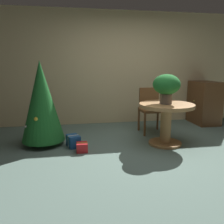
{
  "coord_description": "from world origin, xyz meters",
  "views": [
    {
      "loc": [
        -1.22,
        -3.31,
        1.39
      ],
      "look_at": [
        -0.61,
        0.21,
        0.66
      ],
      "focal_mm": 37.47,
      "sensor_mm": 36.0,
      "label": 1
    }
  ],
  "objects_px": {
    "wooden_chair_far": "(151,107)",
    "gift_box_blue": "(73,141)",
    "flower_vase": "(166,86)",
    "holiday_tree": "(42,101)",
    "round_dining_table": "(166,116)",
    "wooden_cabinet": "(204,103)",
    "gift_box_red": "(82,147)"
  },
  "relations": [
    {
      "from": "wooden_chair_far",
      "to": "gift_box_blue",
      "type": "xyz_separation_m",
      "value": [
        -1.61,
        -0.67,
        -0.43
      ]
    },
    {
      "from": "flower_vase",
      "to": "holiday_tree",
      "type": "height_order",
      "value": "holiday_tree"
    },
    {
      "from": "round_dining_table",
      "to": "flower_vase",
      "type": "distance_m",
      "value": 0.53
    },
    {
      "from": "holiday_tree",
      "to": "wooden_cabinet",
      "type": "distance_m",
      "value": 3.75
    },
    {
      "from": "round_dining_table",
      "to": "holiday_tree",
      "type": "height_order",
      "value": "holiday_tree"
    },
    {
      "from": "wooden_chair_far",
      "to": "gift_box_red",
      "type": "relative_size",
      "value": 4.95
    },
    {
      "from": "round_dining_table",
      "to": "flower_vase",
      "type": "relative_size",
      "value": 1.86
    },
    {
      "from": "round_dining_table",
      "to": "gift_box_red",
      "type": "bearing_deg",
      "value": -175.39
    },
    {
      "from": "holiday_tree",
      "to": "wooden_cabinet",
      "type": "bearing_deg",
      "value": 14.41
    },
    {
      "from": "round_dining_table",
      "to": "gift_box_blue",
      "type": "xyz_separation_m",
      "value": [
        -1.61,
        0.14,
        -0.41
      ]
    },
    {
      "from": "wooden_chair_far",
      "to": "gift_box_blue",
      "type": "relative_size",
      "value": 3.03
    },
    {
      "from": "gift_box_red",
      "to": "flower_vase",
      "type": "bearing_deg",
      "value": 4.33
    },
    {
      "from": "gift_box_red",
      "to": "wooden_chair_far",
      "type": "bearing_deg",
      "value": 32.19
    },
    {
      "from": "holiday_tree",
      "to": "round_dining_table",
      "type": "bearing_deg",
      "value": -9.51
    },
    {
      "from": "wooden_chair_far",
      "to": "flower_vase",
      "type": "bearing_deg",
      "value": -91.65
    },
    {
      "from": "wooden_chair_far",
      "to": "holiday_tree",
      "type": "distance_m",
      "value": 2.18
    },
    {
      "from": "wooden_cabinet",
      "to": "round_dining_table",
      "type": "bearing_deg",
      "value": -139.37
    },
    {
      "from": "flower_vase",
      "to": "gift_box_blue",
      "type": "distance_m",
      "value": 1.85
    },
    {
      "from": "flower_vase",
      "to": "round_dining_table",
      "type": "bearing_deg",
      "value": 20.98
    },
    {
      "from": "round_dining_table",
      "to": "flower_vase",
      "type": "xyz_separation_m",
      "value": [
        -0.02,
        -0.01,
        0.53
      ]
    },
    {
      "from": "wooden_chair_far",
      "to": "wooden_cabinet",
      "type": "height_order",
      "value": "wooden_cabinet"
    },
    {
      "from": "round_dining_table",
      "to": "holiday_tree",
      "type": "xyz_separation_m",
      "value": [
        -2.12,
        0.36,
        0.26
      ]
    },
    {
      "from": "gift_box_red",
      "to": "round_dining_table",
      "type": "bearing_deg",
      "value": 4.61
    },
    {
      "from": "flower_vase",
      "to": "gift_box_blue",
      "type": "height_order",
      "value": "flower_vase"
    },
    {
      "from": "wooden_cabinet",
      "to": "gift_box_red",
      "type": "bearing_deg",
      "value": -154.71
    },
    {
      "from": "flower_vase",
      "to": "holiday_tree",
      "type": "bearing_deg",
      "value": 170.15
    },
    {
      "from": "round_dining_table",
      "to": "wooden_chair_far",
      "type": "xyz_separation_m",
      "value": [
        0.0,
        0.81,
        0.02
      ]
    },
    {
      "from": "wooden_cabinet",
      "to": "wooden_chair_far",
      "type": "bearing_deg",
      "value": -162.36
    },
    {
      "from": "round_dining_table",
      "to": "wooden_cabinet",
      "type": "distance_m",
      "value": 1.97
    },
    {
      "from": "wooden_chair_far",
      "to": "gift_box_blue",
      "type": "height_order",
      "value": "wooden_chair_far"
    },
    {
      "from": "gift_box_red",
      "to": "gift_box_blue",
      "type": "bearing_deg",
      "value": 117.5
    },
    {
      "from": "flower_vase",
      "to": "gift_box_red",
      "type": "relative_size",
      "value": 2.73
    }
  ]
}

